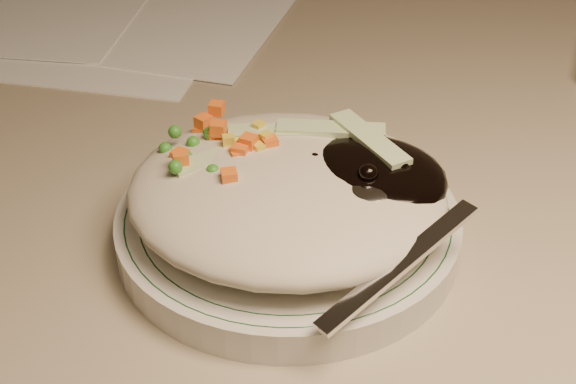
# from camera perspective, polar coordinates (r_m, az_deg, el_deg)

# --- Properties ---
(desk) EXTENTS (1.40, 0.70, 0.74)m
(desk) POSITION_cam_1_polar(r_m,az_deg,el_deg) (0.77, 8.53, -7.55)
(desk) COLOR gray
(desk) RESTS_ON ground
(plate) EXTENTS (0.21, 0.21, 0.02)m
(plate) POSITION_cam_1_polar(r_m,az_deg,el_deg) (0.50, 0.00, -2.42)
(plate) COLOR silver
(plate) RESTS_ON desk
(plate_rim) EXTENTS (0.20, 0.20, 0.00)m
(plate_rim) POSITION_cam_1_polar(r_m,az_deg,el_deg) (0.50, -0.00, -1.51)
(plate_rim) COLOR #144723
(plate_rim) RESTS_ON plate
(meal) EXTENTS (0.21, 0.19, 0.05)m
(meal) POSITION_cam_1_polar(r_m,az_deg,el_deg) (0.48, 0.48, 0.44)
(meal) COLOR beige
(meal) RESTS_ON plate
(papers) EXTENTS (0.45, 0.27, 0.00)m
(papers) POSITION_cam_1_polar(r_m,az_deg,el_deg) (0.83, -15.96, 11.74)
(papers) COLOR white
(papers) RESTS_ON desk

